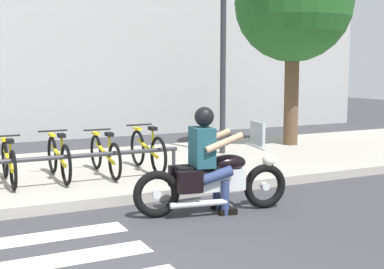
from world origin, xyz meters
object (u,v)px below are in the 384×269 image
at_px(bicycle_4, 59,158).
at_px(bicycle_5, 105,155).
at_px(bicycle_6, 147,150).
at_px(motorcycle, 213,179).
at_px(street_lamp, 223,24).
at_px(rider, 208,153).
at_px(tree_near_rack, 293,4).
at_px(bicycle_3, 9,162).
at_px(bike_rack, 14,163).

xyz_separation_m(bicycle_4, bicycle_5, (0.77, 0.00, -0.01)).
bearing_deg(bicycle_6, motorcycle, -89.98).
bearing_deg(bicycle_5, street_lamp, 20.68).
bearing_deg(rider, bicycle_4, 121.69).
relative_size(bicycle_5, tree_near_rack, 0.36).
distance_m(motorcycle, tree_near_rack, 6.43).
xyz_separation_m(rider, bicycle_3, (-2.22, 2.36, -0.33)).
height_order(motorcycle, bicycle_4, motorcycle).
height_order(bicycle_4, tree_near_rack, tree_near_rack).
bearing_deg(bicycle_5, rider, -73.70).
bearing_deg(street_lamp, rider, -122.60).
relative_size(bicycle_4, bicycle_6, 1.00).
relative_size(motorcycle, tree_near_rack, 0.45).
bearing_deg(bicycle_3, bicycle_5, -0.00).
bearing_deg(motorcycle, street_lamp, 58.43).
relative_size(motorcycle, street_lamp, 0.45).
relative_size(bicycle_4, street_lamp, 0.35).
distance_m(motorcycle, bicycle_5, 2.50).
relative_size(bicycle_3, bicycle_6, 0.97).
relative_size(bicycle_4, tree_near_rack, 0.35).
relative_size(rider, tree_near_rack, 0.30).
relative_size(bike_rack, street_lamp, 1.10).
bearing_deg(bicycle_4, bike_rack, -144.14).
distance_m(motorcycle, rider, 0.37).
bearing_deg(motorcycle, bicycle_6, 90.02).
distance_m(motorcycle, bicycle_3, 3.31).
bearing_deg(motorcycle, bike_rack, 141.62).
distance_m(rider, bicycle_5, 2.48).
height_order(bicycle_6, tree_near_rack, tree_near_rack).
bearing_deg(street_lamp, motorcycle, -121.57).
height_order(bicycle_5, bicycle_6, bicycle_6).
height_order(motorcycle, bicycle_6, motorcycle).
distance_m(motorcycle, street_lamp, 4.72).
relative_size(bicycle_4, bicycle_5, 0.98).
bearing_deg(bicycle_3, bike_rack, -90.00).
height_order(motorcycle, bike_rack, motorcycle).
height_order(rider, bicycle_3, rider).
xyz_separation_m(street_lamp, tree_near_rack, (2.08, 0.40, 0.56)).
bearing_deg(tree_near_rack, street_lamp, -169.10).
height_order(bicycle_4, bicycle_5, bicycle_4).
distance_m(bicycle_3, bicycle_4, 0.77).
relative_size(motorcycle, bike_rack, 0.41).
xyz_separation_m(bicycle_5, street_lamp, (2.90, 1.09, 2.35)).
bearing_deg(bicycle_4, tree_near_rack, 14.59).
distance_m(bicycle_6, bike_rack, 2.37).
bearing_deg(bike_rack, motorcycle, -38.38).
bearing_deg(bicycle_5, motorcycle, -72.11).
relative_size(bicycle_4, bike_rack, 0.32).
bearing_deg(tree_near_rack, bicycle_5, -163.28).
bearing_deg(bicycle_6, bike_rack, -166.47).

